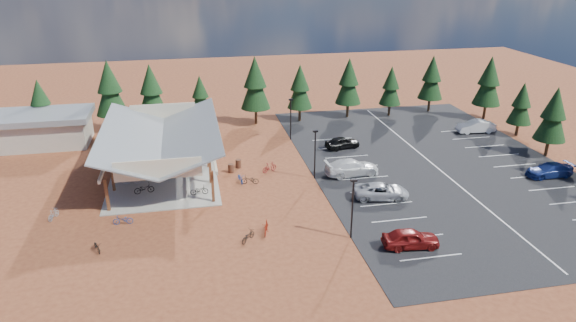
{
  "coord_description": "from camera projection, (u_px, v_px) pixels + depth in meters",
  "views": [
    {
      "loc": [
        -7.02,
        -44.18,
        21.16
      ],
      "look_at": [
        2.35,
        2.46,
        1.93
      ],
      "focal_mm": 32.0,
      "sensor_mm": 36.0,
      "label": 1
    }
  ],
  "objects": [
    {
      "name": "lamp_post_0",
      "position": [
        353.0,
        205.0,
        40.08
      ],
      "size": [
        0.5,
        0.25,
        5.14
      ],
      "color": "black",
      "rests_on": "ground"
    },
    {
      "name": "ground",
      "position": [
        269.0,
        191.0,
        49.37
      ],
      "size": [
        140.0,
        140.0,
        0.0
      ],
      "primitive_type": "plane",
      "color": "brown",
      "rests_on": "ground"
    },
    {
      "name": "car_4",
      "position": [
        342.0,
        143.0,
        59.82
      ],
      "size": [
        4.33,
        2.36,
        1.39
      ],
      "primitive_type": "imported",
      "rotation": [
        0.0,
        0.0,
        1.75
      ],
      "color": "black",
      "rests_on": "asphalt_lot"
    },
    {
      "name": "pine_12",
      "position": [
        522.0,
        104.0,
        62.8
      ],
      "size": [
        2.92,
        2.92,
        6.8
      ],
      "color": "#382314",
      "rests_on": "ground"
    },
    {
      "name": "bike_pavilion",
      "position": [
        161.0,
        136.0,
        52.47
      ],
      "size": [
        11.65,
        19.4,
        4.97
      ],
      "color": "#502C17",
      "rests_on": "concrete_pad"
    },
    {
      "name": "bike_15",
      "position": [
        270.0,
        167.0,
        53.44
      ],
      "size": [
        1.82,
        1.27,
        1.07
      ],
      "primitive_type": "imported",
      "rotation": [
        0.0,
        0.0,
        2.05
      ],
      "color": "maroon",
      "rests_on": "ground"
    },
    {
      "name": "pine_8",
      "position": [
        432.0,
        78.0,
        72.42
      ],
      "size": [
        3.47,
        3.47,
        8.09
      ],
      "color": "#382314",
      "rests_on": "ground"
    },
    {
      "name": "pine_0",
      "position": [
        40.0,
        101.0,
        62.93
      ],
      "size": [
        3.06,
        3.06,
        7.13
      ],
      "color": "#382314",
      "rests_on": "ground"
    },
    {
      "name": "asphalt_lot",
      "position": [
        433.0,
        164.0,
        55.47
      ],
      "size": [
        27.0,
        44.0,
        0.04
      ],
      "primitive_type": "cube",
      "color": "black",
      "rests_on": "ground"
    },
    {
      "name": "car_0",
      "position": [
        411.0,
        238.0,
        39.56
      ],
      "size": [
        4.57,
        2.22,
        1.5
      ],
      "primitive_type": "imported",
      "rotation": [
        0.0,
        0.0,
        1.47
      ],
      "color": "maroon",
      "rests_on": "asphalt_lot"
    },
    {
      "name": "concrete_pad",
      "position": [
        164.0,
        170.0,
        53.89
      ],
      "size": [
        10.6,
        18.6,
        0.1
      ],
      "primitive_type": "cube",
      "color": "gray",
      "rests_on": "ground"
    },
    {
      "name": "pine_5",
      "position": [
        300.0,
        87.0,
        68.26
      ],
      "size": [
        3.33,
        3.33,
        7.76
      ],
      "color": "#382314",
      "rests_on": "ground"
    },
    {
      "name": "pine_6",
      "position": [
        349.0,
        81.0,
        69.88
      ],
      "size": [
        3.55,
        3.55,
        8.26
      ],
      "color": "#382314",
      "rests_on": "ground"
    },
    {
      "name": "bike_0",
      "position": [
        144.0,
        189.0,
        48.44
      ],
      "size": [
        1.94,
        0.94,
        0.98
      ],
      "primitive_type": "imported",
      "rotation": [
        0.0,
        0.0,
        1.73
      ],
      "color": "black",
      "rests_on": "concrete_pad"
    },
    {
      "name": "bike_10",
      "position": [
        123.0,
        220.0,
        43.07
      ],
      "size": [
        1.67,
        0.63,
        0.87
      ],
      "primitive_type": "imported",
      "rotation": [
        0.0,
        0.0,
        4.68
      ],
      "color": "navy",
      "rests_on": "ground"
    },
    {
      "name": "bike_12",
      "position": [
        248.0,
        236.0,
        40.57
      ],
      "size": [
        1.55,
        1.66,
        0.89
      ],
      "primitive_type": "imported",
      "rotation": [
        0.0,
        0.0,
        2.43
      ],
      "color": "black",
      "rests_on": "ground"
    },
    {
      "name": "pine_7",
      "position": [
        391.0,
        86.0,
        70.72
      ],
      "size": [
        3.02,
        3.02,
        7.02
      ],
      "color": "#382314",
      "rests_on": "ground"
    },
    {
      "name": "pine_2",
      "position": [
        151.0,
        90.0,
        64.88
      ],
      "size": [
        3.65,
        3.65,
        8.5
      ],
      "color": "#382314",
      "rests_on": "ground"
    },
    {
      "name": "car_9",
      "position": [
        476.0,
        126.0,
        65.11
      ],
      "size": [
        4.94,
        2.03,
        1.59
      ],
      "primitive_type": "imported",
      "rotation": [
        0.0,
        0.0,
        -1.64
      ],
      "color": "white",
      "rests_on": "asphalt_lot"
    },
    {
      "name": "lamp_post_2",
      "position": [
        291.0,
        116.0,
        61.89
      ],
      "size": [
        0.5,
        0.25,
        5.14
      ],
      "color": "black",
      "rests_on": "ground"
    },
    {
      "name": "bike_6",
      "position": [
        193.0,
        161.0,
        54.76
      ],
      "size": [
        1.99,
        1.1,
        0.99
      ],
      "primitive_type": "imported",
      "rotation": [
        0.0,
        0.0,
        1.82
      ],
      "color": "#1F1EA0",
      "rests_on": "concrete_pad"
    },
    {
      "name": "pine_1",
      "position": [
        110.0,
        88.0,
        64.07
      ],
      "size": [
        3.93,
        3.93,
        9.15
      ],
      "color": "#382314",
      "rests_on": "ground"
    },
    {
      "name": "car_7",
      "position": [
        549.0,
        170.0,
        52.21
      ],
      "size": [
        4.78,
        1.96,
        1.39
      ],
      "primitive_type": "imported",
      "rotation": [
        0.0,
        0.0,
        -1.57
      ],
      "color": "navy",
      "rests_on": "asphalt_lot"
    },
    {
      "name": "bike_4",
      "position": [
        199.0,
        190.0,
        48.21
      ],
      "size": [
        1.69,
        0.65,
        0.88
      ],
      "primitive_type": "imported",
      "rotation": [
        0.0,
        0.0,
        1.61
      ],
      "color": "black",
      "rests_on": "concrete_pad"
    },
    {
      "name": "bike_5",
      "position": [
        173.0,
        168.0,
        52.98
      ],
      "size": [
        1.73,
        0.9,
        1.0
      ],
      "primitive_type": "imported",
      "rotation": [
        0.0,
        0.0,
        1.84
      ],
      "color": "gray",
      "rests_on": "concrete_pad"
    },
    {
      "name": "bike_2",
      "position": [
        156.0,
        165.0,
        53.99
      ],
      "size": [
        1.88,
        0.95,
        0.94
      ],
      "primitive_type": "imported",
      "rotation": [
        0.0,
        0.0,
        1.38
      ],
      "color": "navy",
      "rests_on": "concrete_pad"
    },
    {
      "name": "bike_7",
      "position": [
        173.0,
        141.0,
        60.94
      ],
      "size": [
        1.6,
        0.94,
        0.93
      ],
      "primitive_type": "imported",
      "rotation": [
        0.0,
        0.0,
        1.22
      ],
      "color": "maroon",
      "rests_on": "concrete_pad"
    },
    {
      "name": "pine_11",
      "position": [
        554.0,
        114.0,
        56.16
      ],
      "size": [
        3.41,
        3.41,
        7.95
      ],
      "color": "#382314",
      "rests_on": "ground"
    },
    {
      "name": "bike_3",
      "position": [
        137.0,
        143.0,
        60.17
      ],
      "size": [
        1.72,
        0.68,
        1.01
      ],
      "primitive_type": "imported",
      "rotation": [
        0.0,
        0.0,
        1.44
      ],
      "color": "#96100A",
      "rests_on": "concrete_pad"
    },
    {
      "name": "bike_16",
      "position": [
        250.0,
        180.0,
        50.64
      ],
      "size": [
        1.8,
        0.98,
        0.9
      ],
      "primitive_type": "imported",
      "rotation": [
        0.0,
        0.0,
        4.48
      ],
      "color": "black",
      "rests_on": "ground"
    },
    {
      "name": "bike_11",
      "position": [
        266.0,
        228.0,
        41.6
      ],
      "size": [
        0.99,
        1.91,
        1.1
      ],
      "primitive_type": "imported",
      "rotation": [
        0.0,
        0.0,
        -0.27
      ],
      "color": "maroon",
      "rests_on": "ground"
    },
    {
      "name": "trash_bin_0",
      "position": [
        231.0,
        168.0,
        53.39
      ],
      "size": [
        0.6,
        0.6,
        0.9
      ],
      "primitive_type": "cylinder",
      "color": "#4D2A1B",
      "rests_on": "ground"
    },
    {
      "name": "bike_8",
      "position": [
        97.0,
        246.0,
        39.2
      ],
      "size": [
        1.08,
        1.62,
        0.81
      ],
      "primitive_type": "imported",
      "rotation": [
        0.0,
        0.0,
        0.39
      ],
      "color": "black",
      "rests_on": "ground"
    },
    {
      "name": "lamp_post_1",
      "position": [
        315.0,
        151.0,
        50.99
      ],
      "size": [
        0.5,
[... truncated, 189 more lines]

